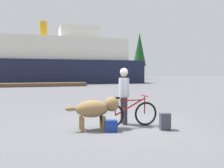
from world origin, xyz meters
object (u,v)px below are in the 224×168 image
object	(u,v)px
bicycle	(129,114)
dog	(96,108)
handbag_pannier	(111,126)
sailboat_moored	(12,80)
ferry_boat	(64,62)
backpack	(165,121)
person_cyclist	(124,90)

from	to	relation	value
bicycle	dog	xyz separation A→B (m)	(-0.99, -0.04, 0.20)
handbag_pannier	sailboat_moored	world-z (taller)	sailboat_moored
dog	handbag_pannier	bearing A→B (deg)	-49.54
bicycle	sailboat_moored	world-z (taller)	sailboat_moored
handbag_pannier	ferry_boat	distance (m)	30.01
backpack	handbag_pannier	xyz separation A→B (m)	(-1.50, 0.21, -0.08)
dog	handbag_pannier	size ratio (longest dim) A/B	4.74
handbag_pannier	sailboat_moored	bearing A→B (deg)	100.75
handbag_pannier	bicycle	bearing A→B (deg)	32.75
dog	handbag_pannier	world-z (taller)	dog
backpack	handbag_pannier	bearing A→B (deg)	171.97
handbag_pannier	ferry_boat	bearing A→B (deg)	87.17
backpack	ferry_boat	distance (m)	30.18
bicycle	person_cyclist	bearing A→B (deg)	93.20
person_cyclist	handbag_pannier	bearing A→B (deg)	-129.09
person_cyclist	ferry_boat	world-z (taller)	ferry_boat
backpack	sailboat_moored	world-z (taller)	sailboat_moored
person_cyclist	handbag_pannier	distance (m)	1.35
dog	backpack	world-z (taller)	dog
bicycle	dog	size ratio (longest dim) A/B	1.17
bicycle	dog	bearing A→B (deg)	-177.48
dog	sailboat_moored	size ratio (longest dim) A/B	0.16
backpack	handbag_pannier	world-z (taller)	backpack
dog	ferry_boat	xyz separation A→B (m)	(1.80, 29.44, 2.58)
dog	ferry_boat	distance (m)	29.61
person_cyclist	handbag_pannier	xyz separation A→B (m)	(-0.64, -0.79, -0.88)
dog	handbag_pannier	distance (m)	0.66
backpack	dog	bearing A→B (deg)	161.97
person_cyclist	backpack	bearing A→B (deg)	-49.48
backpack	sailboat_moored	xyz separation A→B (m)	(-7.42, 31.40, 0.27)
dog	backpack	bearing A→B (deg)	-18.03
bicycle	ferry_boat	world-z (taller)	ferry_boat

